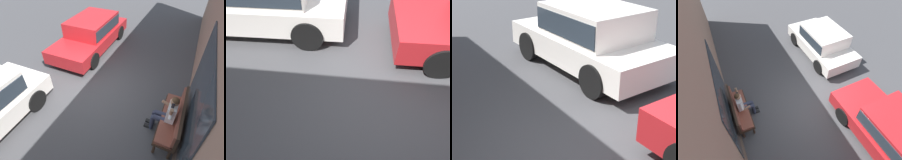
# 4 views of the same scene
# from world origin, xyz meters

# --- Properties ---
(ground_plane) EXTENTS (60.00, 60.00, 0.00)m
(ground_plane) POSITION_xyz_m (0.00, 0.00, 0.00)
(ground_plane) COLOR #424244
(bench) EXTENTS (1.87, 0.55, 1.03)m
(bench) POSITION_xyz_m (0.68, 2.90, 0.60)
(bench) COLOR #332319
(bench) RESTS_ON ground_plane
(person_on_phone) EXTENTS (0.73, 0.74, 1.36)m
(person_on_phone) POSITION_xyz_m (0.74, 2.67, 0.72)
(person_on_phone) COLOR #2D3347
(person_on_phone) RESTS_ON ground_plane
(parked_car_near) EXTENTS (4.71, 2.04, 1.47)m
(parked_car_near) POSITION_xyz_m (-2.61, -1.56, 0.81)
(parked_car_near) COLOR red
(parked_car_near) RESTS_ON ground_plane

